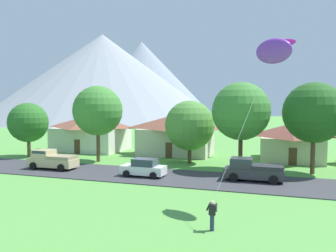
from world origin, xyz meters
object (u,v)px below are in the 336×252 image
at_px(house_right_center, 91,132).
at_px(tree_center, 314,113).
at_px(tree_near_left, 241,111).
at_px(tree_left_of_center, 98,111).
at_px(parked_car_white_mid_east, 144,168).
at_px(tree_right_of_center, 190,125).
at_px(house_rightmost, 292,141).
at_px(pickup_truck_sand_east_side, 52,159).
at_px(house_leftmost, 176,134).
at_px(kite_flyer_with_kite, 272,54).
at_px(tree_far_right, 28,123).
at_px(pickup_truck_charcoal_west_side, 252,170).

distance_m(house_right_center, tree_center, 31.39).
bearing_deg(tree_near_left, tree_left_of_center, 179.89).
bearing_deg(parked_car_white_mid_east, tree_right_of_center, 75.66).
relative_size(house_rightmost, pickup_truck_sand_east_side, 1.57).
bearing_deg(house_leftmost, tree_center, -25.82).
height_order(tree_right_of_center, kite_flyer_with_kite, kite_flyer_with_kite).
distance_m(tree_right_of_center, parked_car_white_mid_east, 9.68).
height_order(tree_far_right, kite_flyer_with_kite, kite_flyer_with_kite).
bearing_deg(tree_far_right, parked_car_white_mid_east, -19.46).
height_order(house_right_center, kite_flyer_with_kite, kite_flyer_with_kite).
relative_size(house_leftmost, parked_car_white_mid_east, 2.45).
height_order(tree_near_left, tree_center, tree_near_left).
xyz_separation_m(tree_center, pickup_truck_charcoal_west_side, (-5.41, -5.22, -5.03)).
xyz_separation_m(tree_center, tree_right_of_center, (-13.17, 2.20, -1.65)).
bearing_deg(tree_near_left, house_leftmost, 139.16).
bearing_deg(parked_car_white_mid_east, kite_flyer_with_kite, -28.66).
bearing_deg(pickup_truck_charcoal_west_side, kite_flyer_with_kite, -77.34).
bearing_deg(tree_right_of_center, pickup_truck_charcoal_west_side, -43.73).
bearing_deg(house_rightmost, tree_right_of_center, -152.17).
distance_m(house_leftmost, tree_center, 18.81).
xyz_separation_m(house_leftmost, tree_left_of_center, (-7.21, -8.31, 3.28)).
bearing_deg(tree_left_of_center, house_rightmost, 20.96).
distance_m(tree_left_of_center, kite_flyer_with_kite, 24.20).
xyz_separation_m(house_right_center, pickup_truck_charcoal_west_side, (24.65, -13.66, -1.71)).
height_order(house_right_center, parked_car_white_mid_east, house_right_center).
distance_m(pickup_truck_charcoal_west_side, pickup_truck_sand_east_side, 20.72).
distance_m(house_rightmost, tree_center, 9.21).
height_order(tree_far_right, pickup_truck_charcoal_west_side, tree_far_right).
bearing_deg(house_leftmost, parked_car_white_mid_east, -84.97).
distance_m(tree_left_of_center, tree_far_right, 10.74).
height_order(tree_left_of_center, pickup_truck_charcoal_west_side, tree_left_of_center).
relative_size(tree_left_of_center, tree_far_right, 1.28).
distance_m(tree_right_of_center, pickup_truck_charcoal_west_side, 11.26).
xyz_separation_m(tree_right_of_center, tree_far_right, (-21.33, -1.96, 0.08)).
height_order(tree_far_right, parked_car_white_mid_east, tree_far_right).
bearing_deg(tree_left_of_center, house_right_center, 125.34).
distance_m(tree_right_of_center, tree_far_right, 21.42).
relative_size(house_leftmost, tree_far_right, 1.45).
distance_m(house_rightmost, pickup_truck_sand_east_side, 28.36).
bearing_deg(tree_right_of_center, tree_left_of_center, -167.15).
bearing_deg(house_right_center, house_rightmost, -0.37).
bearing_deg(pickup_truck_sand_east_side, tree_far_right, 142.81).
bearing_deg(tree_near_left, kite_flyer_with_kite, -75.16).
height_order(house_leftmost, house_rightmost, house_leftmost).
height_order(tree_left_of_center, tree_right_of_center, tree_left_of_center).
bearing_deg(tree_left_of_center, pickup_truck_charcoal_west_side, -15.07).
distance_m(pickup_truck_sand_east_side, kite_flyer_with_kite, 25.15).
bearing_deg(tree_left_of_center, tree_far_right, 177.39).
height_order(tree_center, pickup_truck_sand_east_side, tree_center).
bearing_deg(house_rightmost, house_leftmost, -179.29).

